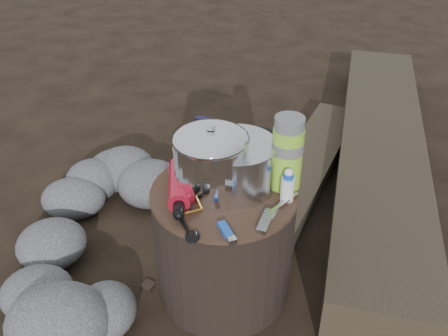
{
  "coord_description": "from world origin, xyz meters",
  "views": [
    {
      "loc": [
        0.01,
        -1.16,
        1.25
      ],
      "look_at": [
        0.0,
        0.0,
        0.48
      ],
      "focal_mm": 39.3,
      "sensor_mm": 36.0,
      "label": 1
    }
  ],
  "objects_px": {
    "fuel_bottle": "(179,184)",
    "thermos": "(287,153)",
    "log_main": "(380,150)",
    "camping_pot": "(211,161)",
    "travel_mug": "(259,153)",
    "stump": "(224,242)"
  },
  "relations": [
    {
      "from": "log_main",
      "to": "camping_pot",
      "type": "xyz_separation_m",
      "value": [
        -0.74,
        -0.75,
        0.41
      ]
    },
    {
      "from": "thermos",
      "to": "stump",
      "type": "bearing_deg",
      "value": -169.77
    },
    {
      "from": "stump",
      "to": "travel_mug",
      "type": "distance_m",
      "value": 0.31
    },
    {
      "from": "log_main",
      "to": "travel_mug",
      "type": "xyz_separation_m",
      "value": [
        -0.6,
        -0.64,
        0.37
      ]
    },
    {
      "from": "fuel_bottle",
      "to": "thermos",
      "type": "distance_m",
      "value": 0.32
    },
    {
      "from": "stump",
      "to": "log_main",
      "type": "distance_m",
      "value": 1.04
    },
    {
      "from": "camping_pot",
      "to": "stump",
      "type": "bearing_deg",
      "value": -0.21
    },
    {
      "from": "stump",
      "to": "camping_pot",
      "type": "bearing_deg",
      "value": 179.79
    },
    {
      "from": "log_main",
      "to": "thermos",
      "type": "distance_m",
      "value": 0.98
    },
    {
      "from": "thermos",
      "to": "travel_mug",
      "type": "xyz_separation_m",
      "value": [
        -0.07,
        0.08,
        -0.05
      ]
    },
    {
      "from": "stump",
      "to": "fuel_bottle",
      "type": "xyz_separation_m",
      "value": [
        -0.13,
        -0.01,
        0.23
      ]
    },
    {
      "from": "stump",
      "to": "thermos",
      "type": "distance_m",
      "value": 0.36
    },
    {
      "from": "fuel_bottle",
      "to": "travel_mug",
      "type": "distance_m",
      "value": 0.27
    },
    {
      "from": "travel_mug",
      "to": "stump",
      "type": "bearing_deg",
      "value": -133.11
    },
    {
      "from": "stump",
      "to": "camping_pot",
      "type": "distance_m",
      "value": 0.31
    },
    {
      "from": "stump",
      "to": "log_main",
      "type": "xyz_separation_m",
      "value": [
        0.71,
        0.75,
        -0.11
      ]
    },
    {
      "from": "fuel_bottle",
      "to": "stump",
      "type": "bearing_deg",
      "value": -0.61
    },
    {
      "from": "travel_mug",
      "to": "log_main",
      "type": "bearing_deg",
      "value": 46.82
    },
    {
      "from": "log_main",
      "to": "travel_mug",
      "type": "distance_m",
      "value": 0.95
    },
    {
      "from": "stump",
      "to": "fuel_bottle",
      "type": "height_order",
      "value": "fuel_bottle"
    },
    {
      "from": "log_main",
      "to": "camping_pot",
      "type": "height_order",
      "value": "camping_pot"
    },
    {
      "from": "log_main",
      "to": "fuel_bottle",
      "type": "bearing_deg",
      "value": -123.73
    }
  ]
}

